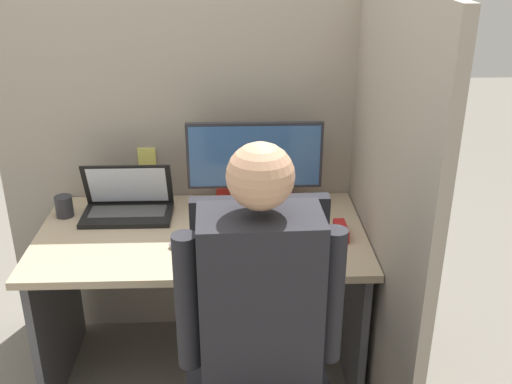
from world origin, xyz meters
The scene contains 12 objects.
cubicle_panel_back centered at (0.00, 0.75, 0.83)m, with size 1.81×0.05×1.66m.
cubicle_panel_right centered at (0.68, 0.29, 0.83)m, with size 0.04×1.37×1.66m.
desk centered at (0.00, 0.36, 0.52)m, with size 1.31×0.72×0.70m.
paper_box centered at (0.22, 0.56, 0.73)m, with size 0.33×0.24×0.06m.
monitor centered at (0.22, 0.56, 0.93)m, with size 0.57×0.20×0.33m.
laptop centered at (-0.32, 0.52, 0.75)m, with size 0.37×0.22×0.22m.
mouse centered at (-0.08, 0.23, 0.71)m, with size 0.07×0.05×0.03m.
stapler centered at (0.55, 0.30, 0.72)m, with size 0.05×0.13×0.05m.
carrot_toy centered at (0.16, 0.18, 0.72)m, with size 0.04×0.16×0.04m.
office_chair centered at (0.21, -0.26, 0.54)m, with size 0.52×0.56×1.06m.
person centered at (0.20, -0.42, 0.77)m, with size 0.48×0.42×1.32m.
pen_cup centered at (-0.58, 0.52, 0.75)m, with size 0.07×0.07×0.09m.
Camera 1 is at (0.14, -1.78, 1.82)m, focal length 42.00 mm.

